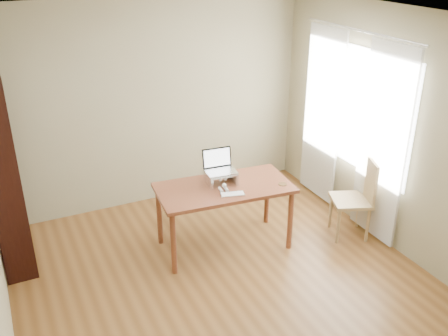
# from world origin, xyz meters

# --- Properties ---
(room) EXTENTS (4.04, 4.54, 2.64)m
(room) POSITION_xyz_m (0.03, 0.01, 1.30)
(room) COLOR brown
(room) RESTS_ON ground
(bookshelf) EXTENTS (0.30, 0.90, 2.10)m
(bookshelf) POSITION_xyz_m (-1.83, 1.55, 1.05)
(bookshelf) COLOR black
(bookshelf) RESTS_ON ground
(curtains) EXTENTS (0.03, 1.90, 2.25)m
(curtains) POSITION_xyz_m (1.92, 0.80, 1.17)
(curtains) COLOR white
(curtains) RESTS_ON ground
(desk) EXTENTS (1.51, 0.86, 0.75)m
(desk) POSITION_xyz_m (0.29, 0.82, 0.66)
(desk) COLOR brown
(desk) RESTS_ON ground
(laptop_stand) EXTENTS (0.32, 0.25, 0.13)m
(laptop_stand) POSITION_xyz_m (0.29, 0.90, 0.83)
(laptop_stand) COLOR silver
(laptop_stand) RESTS_ON desk
(laptop) EXTENTS (0.35, 0.30, 0.23)m
(laptop) POSITION_xyz_m (0.29, 0.95, 0.94)
(laptop) COLOR silver
(laptop) RESTS_ON laptop_stand
(keyboard) EXTENTS (0.27, 0.17, 0.02)m
(keyboard) POSITION_xyz_m (0.28, 0.60, 0.76)
(keyboard) COLOR silver
(keyboard) RESTS_ON desk
(coaster) EXTENTS (0.09, 0.09, 0.01)m
(coaster) POSITION_xyz_m (0.89, 0.58, 0.75)
(coaster) COLOR #543A1C
(coaster) RESTS_ON desk
(cat) EXTENTS (0.25, 0.49, 0.16)m
(cat) POSITION_xyz_m (0.26, 0.93, 0.82)
(cat) COLOR #413933
(cat) RESTS_ON desk
(chair) EXTENTS (0.55, 0.55, 0.95)m
(chair) POSITION_xyz_m (1.77, 0.39, 0.51)
(chair) COLOR #9E8456
(chair) RESTS_ON ground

